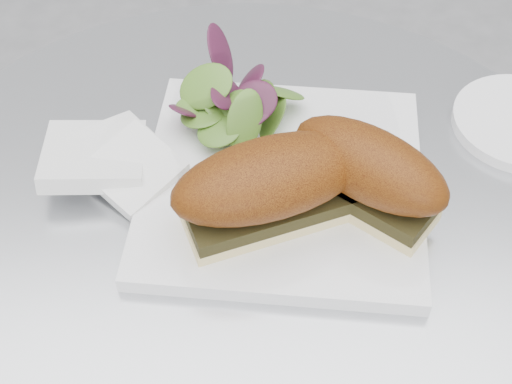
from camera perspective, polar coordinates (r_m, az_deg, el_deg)
table at (r=0.84m, az=-0.81°, el=-13.37°), size 0.70×0.70×0.73m
plate at (r=0.66m, az=2.12°, el=0.77°), size 0.28×0.28×0.02m
sandwich_left at (r=0.59m, az=1.13°, el=0.56°), size 0.19×0.13×0.08m
sandwich_right at (r=0.61m, az=8.98°, el=1.60°), size 0.16×0.14×0.08m
salad at (r=0.69m, az=-2.00°, el=7.24°), size 0.12×0.12×0.05m
napkin at (r=0.68m, az=-11.15°, el=1.67°), size 0.15×0.15×0.02m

